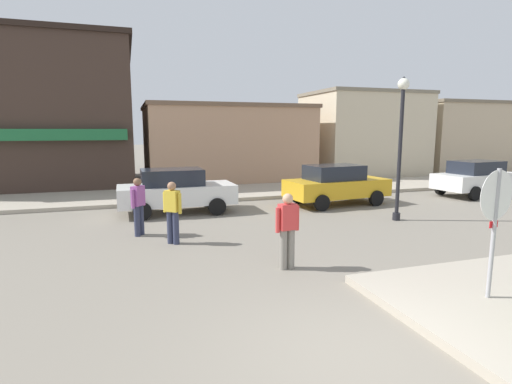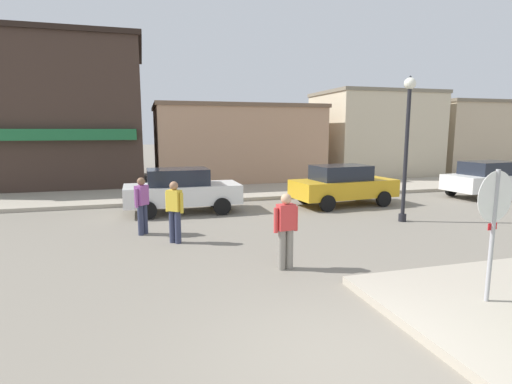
{
  "view_description": "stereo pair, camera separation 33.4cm",
  "coord_description": "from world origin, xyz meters",
  "px_view_note": "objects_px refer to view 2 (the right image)",
  "views": [
    {
      "loc": [
        -2.78,
        -4.06,
        2.9
      ],
      "look_at": [
        -0.01,
        4.5,
        1.5
      ],
      "focal_mm": 28.0,
      "sensor_mm": 36.0,
      "label": 1
    },
    {
      "loc": [
        -2.46,
        -4.16,
        2.9
      ],
      "look_at": [
        -0.01,
        4.5,
        1.5
      ],
      "focal_mm": 28.0,
      "sensor_mm": 36.0,
      "label": 2
    }
  ],
  "objects_px": {
    "parked_car_nearest": "(181,190)",
    "parked_car_third": "(489,179)",
    "stop_sign": "(494,219)",
    "lamp_post": "(407,128)",
    "parked_car_second": "(343,185)",
    "pedestrian_kerb_side": "(142,204)",
    "pedestrian_crossing_near": "(175,210)",
    "pedestrian_crossing_far": "(286,229)"
  },
  "relations": [
    {
      "from": "lamp_post",
      "to": "parked_car_nearest",
      "type": "xyz_separation_m",
      "value": [
        -6.67,
        3.37,
        -2.15
      ]
    },
    {
      "from": "parked_car_second",
      "to": "pedestrian_crossing_near",
      "type": "height_order",
      "value": "pedestrian_crossing_near"
    },
    {
      "from": "pedestrian_crossing_near",
      "to": "parked_car_second",
      "type": "bearing_deg",
      "value": 28.15
    },
    {
      "from": "lamp_post",
      "to": "stop_sign",
      "type": "bearing_deg",
      "value": -114.24
    },
    {
      "from": "pedestrian_crossing_near",
      "to": "pedestrian_crossing_far",
      "type": "xyz_separation_m",
      "value": [
        2.08,
        -2.64,
        0.0
      ]
    },
    {
      "from": "pedestrian_crossing_near",
      "to": "lamp_post",
      "type": "bearing_deg",
      "value": 4.21
    },
    {
      "from": "pedestrian_crossing_near",
      "to": "pedestrian_kerb_side",
      "type": "height_order",
      "value": "same"
    },
    {
      "from": "parked_car_second",
      "to": "parked_car_third",
      "type": "height_order",
      "value": "same"
    },
    {
      "from": "parked_car_second",
      "to": "pedestrian_crossing_near",
      "type": "bearing_deg",
      "value": -151.85
    },
    {
      "from": "parked_car_nearest",
      "to": "pedestrian_crossing_far",
      "type": "distance_m",
      "value": 6.71
    },
    {
      "from": "parked_car_nearest",
      "to": "parked_car_second",
      "type": "distance_m",
      "value": 6.16
    },
    {
      "from": "pedestrian_kerb_side",
      "to": "lamp_post",
      "type": "bearing_deg",
      "value": -4.15
    },
    {
      "from": "stop_sign",
      "to": "parked_car_nearest",
      "type": "distance_m",
      "value": 10.1
    },
    {
      "from": "lamp_post",
      "to": "pedestrian_kerb_side",
      "type": "height_order",
      "value": "lamp_post"
    },
    {
      "from": "parked_car_third",
      "to": "lamp_post",
      "type": "bearing_deg",
      "value": -154.91
    },
    {
      "from": "stop_sign",
      "to": "pedestrian_crossing_near",
      "type": "height_order",
      "value": "stop_sign"
    },
    {
      "from": "stop_sign",
      "to": "pedestrian_crossing_near",
      "type": "bearing_deg",
      "value": 130.55
    },
    {
      "from": "stop_sign",
      "to": "pedestrian_crossing_far",
      "type": "bearing_deg",
      "value": 132.68
    },
    {
      "from": "stop_sign",
      "to": "pedestrian_crossing_near",
      "type": "relative_size",
      "value": 1.43
    },
    {
      "from": "stop_sign",
      "to": "pedestrian_crossing_far",
      "type": "relative_size",
      "value": 1.43
    },
    {
      "from": "parked_car_nearest",
      "to": "pedestrian_kerb_side",
      "type": "xyz_separation_m",
      "value": [
        -1.34,
        -2.79,
        0.06
      ]
    },
    {
      "from": "stop_sign",
      "to": "parked_car_nearest",
      "type": "relative_size",
      "value": 0.57
    },
    {
      "from": "lamp_post",
      "to": "parked_car_third",
      "type": "distance_m",
      "value": 7.5
    },
    {
      "from": "lamp_post",
      "to": "parked_car_nearest",
      "type": "bearing_deg",
      "value": 153.23
    },
    {
      "from": "parked_car_second",
      "to": "stop_sign",
      "type": "bearing_deg",
      "value": -103.37
    },
    {
      "from": "parked_car_second",
      "to": "pedestrian_crossing_near",
      "type": "relative_size",
      "value": 2.58
    },
    {
      "from": "lamp_post",
      "to": "pedestrian_crossing_near",
      "type": "xyz_separation_m",
      "value": [
        -7.21,
        -0.53,
        -2.09
      ]
    },
    {
      "from": "stop_sign",
      "to": "pedestrian_kerb_side",
      "type": "bearing_deg",
      "value": 129.79
    },
    {
      "from": "pedestrian_kerb_side",
      "to": "pedestrian_crossing_near",
      "type": "bearing_deg",
      "value": -54.08
    },
    {
      "from": "pedestrian_crossing_far",
      "to": "pedestrian_kerb_side",
      "type": "bearing_deg",
      "value": 127.55
    },
    {
      "from": "lamp_post",
      "to": "parked_car_third",
      "type": "relative_size",
      "value": 1.09
    },
    {
      "from": "stop_sign",
      "to": "parked_car_second",
      "type": "relative_size",
      "value": 0.55
    },
    {
      "from": "pedestrian_crossing_near",
      "to": "pedestrian_kerb_side",
      "type": "distance_m",
      "value": 1.37
    },
    {
      "from": "stop_sign",
      "to": "parked_car_third",
      "type": "height_order",
      "value": "stop_sign"
    },
    {
      "from": "pedestrian_crossing_near",
      "to": "pedestrian_kerb_side",
      "type": "bearing_deg",
      "value": 125.92
    },
    {
      "from": "parked_car_nearest",
      "to": "stop_sign",
      "type": "bearing_deg",
      "value": -66.42
    },
    {
      "from": "lamp_post",
      "to": "parked_car_second",
      "type": "height_order",
      "value": "lamp_post"
    },
    {
      "from": "parked_car_second",
      "to": "parked_car_third",
      "type": "xyz_separation_m",
      "value": [
        7.04,
        0.0,
        0.0
      ]
    },
    {
      "from": "parked_car_second",
      "to": "pedestrian_crossing_near",
      "type": "distance_m",
      "value": 7.58
    },
    {
      "from": "parked_car_third",
      "to": "stop_sign",
      "type": "bearing_deg",
      "value": -135.76
    },
    {
      "from": "pedestrian_crossing_far",
      "to": "pedestrian_kerb_side",
      "type": "distance_m",
      "value": 4.73
    },
    {
      "from": "parked_car_nearest",
      "to": "parked_car_third",
      "type": "height_order",
      "value": "same"
    }
  ]
}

